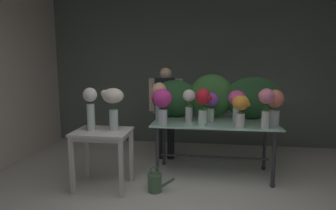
% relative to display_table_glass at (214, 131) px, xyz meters
% --- Properties ---
extents(ground_plane, '(7.68, 7.68, 0.00)m').
position_rel_display_table_glass_xyz_m(ground_plane, '(-0.35, -0.02, -0.67)').
color(ground_plane, silver).
extents(wall_back, '(5.91, 0.12, 2.96)m').
position_rel_display_table_glass_xyz_m(wall_back, '(-0.35, 1.68, 0.81)').
color(wall_back, slate).
rests_on(wall_back, ground).
extents(wall_left, '(0.12, 3.52, 2.96)m').
position_rel_display_table_glass_xyz_m(wall_left, '(-3.30, -0.02, 0.81)').
color(wall_left, beige).
rests_on(wall_left, ground).
extents(display_table_glass, '(1.77, 0.84, 0.81)m').
position_rel_display_table_glass_xyz_m(display_table_glass, '(0.00, 0.00, 0.00)').
color(display_table_glass, '#A5D8C3').
rests_on(display_table_glass, ground).
extents(side_table_white, '(0.72, 0.56, 0.78)m').
position_rel_display_table_glass_xyz_m(side_table_white, '(-1.46, -0.62, -0.00)').
color(side_table_white, silver).
rests_on(side_table_white, ground).
extents(florist, '(0.58, 0.24, 1.58)m').
position_rel_display_table_glass_xyz_m(florist, '(-0.80, 0.62, 0.29)').
color(florist, '#232328').
rests_on(florist, ground).
extents(foliage_backdrop, '(1.96, 0.31, 0.67)m').
position_rel_display_table_glass_xyz_m(foliage_backdrop, '(-0.00, 0.30, 0.45)').
color(foliage_backdrop, '#28562D').
rests_on(foliage_backdrop, display_table_glass).
extents(vase_magenta_tulips, '(0.28, 0.26, 0.50)m').
position_rel_display_table_glass_xyz_m(vase_magenta_tulips, '(-0.72, -0.31, 0.44)').
color(vase_magenta_tulips, silver).
rests_on(vase_magenta_tulips, display_table_glass).
extents(vase_coral_carnations, '(0.26, 0.23, 0.49)m').
position_rel_display_table_glass_xyz_m(vase_coral_carnations, '(0.80, -0.11, 0.42)').
color(vase_coral_carnations, silver).
rests_on(vase_coral_carnations, display_table_glass).
extents(vase_ivory_snapdragons, '(0.18, 0.18, 0.47)m').
position_rel_display_table_glass_xyz_m(vase_ivory_snapdragons, '(-0.37, -0.08, 0.41)').
color(vase_ivory_snapdragons, silver).
rests_on(vase_ivory_snapdragons, display_table_glass).
extents(vase_sunset_peonies, '(0.24, 0.22, 0.43)m').
position_rel_display_table_glass_xyz_m(vase_sunset_peonies, '(0.33, -0.30, 0.40)').
color(vase_sunset_peonies, silver).
rests_on(vase_sunset_peonies, display_table_glass).
extents(vase_peach_anemones, '(0.24, 0.22, 0.56)m').
position_rel_display_table_glass_xyz_m(vase_peach_anemones, '(-0.80, -0.00, 0.48)').
color(vase_peach_anemones, silver).
rests_on(vase_peach_anemones, display_table_glass).
extents(vase_crimson_dahlias, '(0.22, 0.20, 0.51)m').
position_rel_display_table_glass_xyz_m(vase_crimson_dahlias, '(-0.16, -0.27, 0.44)').
color(vase_crimson_dahlias, silver).
rests_on(vase_crimson_dahlias, display_table_glass).
extents(vase_fuchsia_freesia, '(0.25, 0.25, 0.46)m').
position_rel_display_table_glass_xyz_m(vase_fuchsia_freesia, '(0.31, -0.01, 0.44)').
color(vase_fuchsia_freesia, silver).
rests_on(vase_fuchsia_freesia, display_table_glass).
extents(vase_violet_roses, '(0.21, 0.21, 0.42)m').
position_rel_display_table_glass_xyz_m(vase_violet_roses, '(-0.05, 0.01, 0.40)').
color(vase_violet_roses, silver).
rests_on(vase_violet_roses, display_table_glass).
extents(vase_rosy_hydrangea, '(0.21, 0.20, 0.52)m').
position_rel_display_table_glass_xyz_m(vase_rosy_hydrangea, '(0.64, -0.33, 0.47)').
color(vase_rosy_hydrangea, silver).
rests_on(vase_rosy_hydrangea, display_table_glass).
extents(vase_white_roses_tall, '(0.20, 0.18, 0.56)m').
position_rel_display_table_glass_xyz_m(vase_white_roses_tall, '(-1.61, -0.62, 0.43)').
color(vase_white_roses_tall, silver).
rests_on(vase_white_roses_tall, side_table_white).
extents(vase_cream_lisianthus_tall, '(0.29, 0.27, 0.55)m').
position_rel_display_table_glass_xyz_m(vase_cream_lisianthus_tall, '(-1.32, -0.57, 0.48)').
color(vase_cream_lisianthus_tall, silver).
rests_on(vase_cream_lisianthus_tall, side_table_white).
extents(watering_can, '(0.35, 0.18, 0.34)m').
position_rel_display_table_glass_xyz_m(watering_can, '(-0.75, -0.66, -0.55)').
color(watering_can, '#4C704C').
rests_on(watering_can, ground).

